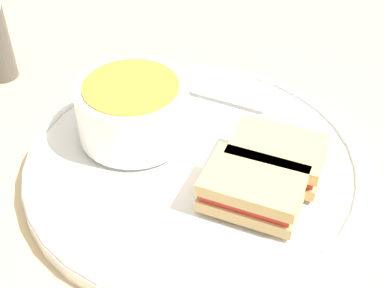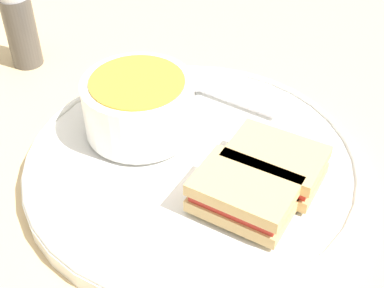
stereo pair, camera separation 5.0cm
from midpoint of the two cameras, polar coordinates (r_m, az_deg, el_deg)
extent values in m
plane|color=#D1B27F|center=(0.52, -2.73, -3.11)|extent=(2.40, 2.40, 0.00)
cylinder|color=white|center=(0.51, -2.76, -2.45)|extent=(0.32, 0.32, 0.02)
torus|color=white|center=(0.51, -2.79, -1.64)|extent=(0.32, 0.32, 0.01)
cylinder|color=white|center=(0.54, -8.76, 1.36)|extent=(0.06, 0.06, 0.01)
cylinder|color=white|center=(0.52, -9.04, 3.45)|extent=(0.11, 0.11, 0.06)
cylinder|color=gold|center=(0.50, -9.35, 5.85)|extent=(0.09, 0.09, 0.01)
cube|color=silver|center=(0.57, 1.17, 4.70)|extent=(0.09, 0.03, 0.00)
ellipsoid|color=silver|center=(0.59, -3.89, 6.28)|extent=(0.04, 0.03, 0.01)
cube|color=tan|center=(0.46, 3.38, -5.79)|extent=(0.10, 0.08, 0.01)
cube|color=#B72D23|center=(0.45, 3.43, -4.94)|extent=(0.09, 0.07, 0.01)
cube|color=tan|center=(0.45, 3.48, -4.07)|extent=(0.10, 0.08, 0.01)
cube|color=tan|center=(0.49, 6.09, -2.27)|extent=(0.10, 0.08, 0.01)
cube|color=#B72D23|center=(0.48, 6.17, -1.43)|extent=(0.09, 0.07, 0.01)
cube|color=tan|center=(0.48, 6.25, -0.57)|extent=(0.10, 0.08, 0.01)
camera|label=1|loc=(0.02, -92.87, -2.50)|focal=50.00mm
camera|label=2|loc=(0.02, 87.13, 2.50)|focal=50.00mm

